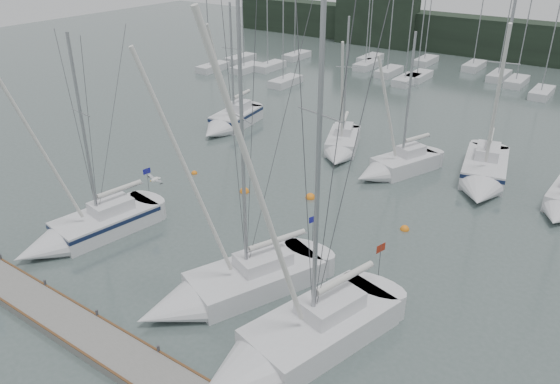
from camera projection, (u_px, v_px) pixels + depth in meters
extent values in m
plane|color=#4A5A56|center=(192.00, 294.00, 26.97)|extent=(160.00, 160.00, 0.00)
cube|color=slate|center=(110.00, 348.00, 23.23)|extent=(24.00, 2.00, 0.40)
cube|color=black|center=(521.00, 41.00, 71.13)|extent=(90.00, 4.00, 5.00)
cube|color=black|center=(376.00, 17.00, 79.37)|extent=(12.00, 3.00, 8.00)
cube|color=silver|center=(426.00, 61.00, 70.27)|extent=(1.80, 4.50, 0.90)
cylinder|color=#929499|center=(429.00, 20.00, 67.58)|extent=(0.12, 0.12, 9.55)
cube|color=silver|center=(370.00, 59.00, 71.40)|extent=(1.80, 4.50, 0.90)
cylinder|color=#929499|center=(372.00, 8.00, 68.18)|extent=(0.12, 0.12, 11.92)
cube|color=silver|center=(270.00, 67.00, 67.65)|extent=(1.80, 4.50, 0.90)
cylinder|color=#929499|center=(267.00, 28.00, 65.15)|extent=(0.12, 0.12, 8.68)
cube|color=silver|center=(213.00, 68.00, 67.11)|extent=(1.80, 4.50, 0.90)
cylinder|color=#929499|center=(208.00, 25.00, 64.42)|extent=(0.12, 0.12, 9.53)
cube|color=silver|center=(419.00, 77.00, 63.24)|extent=(1.80, 4.50, 0.90)
cylinder|color=#929499|center=(422.00, 33.00, 60.63)|extent=(0.12, 0.12, 9.17)
cube|color=silver|center=(241.00, 59.00, 71.35)|extent=(1.80, 4.50, 0.90)
cylinder|color=#929499|center=(237.00, 20.00, 68.76)|extent=(0.12, 0.12, 9.11)
cube|color=silver|center=(542.00, 93.00, 57.19)|extent=(1.80, 4.50, 0.90)
cylinder|color=#929499|center=(556.00, 22.00, 53.60)|extent=(0.12, 0.12, 13.61)
cube|color=silver|center=(474.00, 66.00, 67.80)|extent=(1.80, 4.50, 0.90)
cylinder|color=#929499|center=(480.00, 19.00, 64.88)|extent=(0.12, 0.12, 10.57)
cube|color=silver|center=(389.00, 72.00, 65.23)|extent=(1.80, 4.50, 0.90)
cylinder|color=#929499|center=(391.00, 24.00, 62.33)|extent=(0.12, 0.12, 10.48)
cube|color=silver|center=(286.00, 82.00, 61.21)|extent=(1.80, 4.50, 0.90)
cylinder|color=#929499|center=(283.00, 25.00, 58.03)|extent=(0.12, 0.12, 11.72)
cube|color=silver|center=(297.00, 56.00, 72.93)|extent=(1.80, 4.50, 0.90)
cylinder|color=#929499|center=(295.00, 21.00, 70.49)|extent=(0.12, 0.12, 8.42)
cube|color=silver|center=(407.00, 80.00, 61.79)|extent=(1.80, 4.50, 0.90)
cylinder|color=#929499|center=(409.00, 40.00, 59.38)|extent=(0.12, 0.12, 8.24)
cube|color=silver|center=(517.00, 82.00, 61.14)|extent=(1.80, 4.50, 0.90)
cylinder|color=#929499|center=(527.00, 22.00, 57.84)|extent=(0.12, 0.12, 12.31)
cube|color=silver|center=(247.00, 69.00, 66.75)|extent=(1.80, 4.50, 0.90)
cylinder|color=#929499|center=(242.00, 6.00, 63.11)|extent=(0.12, 0.12, 13.79)
cube|color=silver|center=(499.00, 76.00, 63.43)|extent=(1.80, 4.50, 0.90)
cylinder|color=#929499|center=(509.00, 14.00, 59.92)|extent=(0.12, 0.12, 13.23)
cube|color=silver|center=(367.00, 65.00, 68.26)|extent=(1.80, 4.50, 0.90)
cylinder|color=#929499|center=(368.00, 27.00, 65.81)|extent=(0.12, 0.12, 8.46)
cube|color=silver|center=(106.00, 224.00, 32.31)|extent=(3.66, 6.22, 1.44)
cone|color=silver|center=(37.00, 251.00, 29.63)|extent=(3.14, 2.92, 2.78)
cube|color=silver|center=(111.00, 206.00, 32.15)|extent=(1.88, 2.55, 0.67)
cylinder|color=#929499|center=(84.00, 131.00, 29.39)|extent=(0.17, 0.17, 10.46)
cylinder|color=silver|center=(120.00, 189.00, 32.21)|extent=(0.71, 2.87, 0.27)
cube|color=#0F1B3A|center=(105.00, 217.00, 32.10)|extent=(3.69, 6.24, 0.24)
cube|color=navy|center=(147.00, 171.00, 33.22)|extent=(0.10, 0.51, 0.34)
cube|color=silver|center=(255.00, 279.00, 27.34)|extent=(5.32, 7.24, 1.42)
cone|color=silver|center=(167.00, 311.00, 25.10)|extent=(3.88, 3.77, 3.03)
cube|color=silver|center=(263.00, 259.00, 27.10)|extent=(2.55, 3.07, 0.66)
cylinder|color=#929499|center=(243.00, 147.00, 23.89)|extent=(0.17, 0.17, 13.08)
cylinder|color=silver|center=(277.00, 240.00, 27.12)|extent=(1.48, 3.07, 0.26)
cube|color=navy|center=(313.00, 219.00, 27.92)|extent=(0.21, 0.48, 0.34)
cube|color=silver|center=(321.00, 330.00, 23.88)|extent=(4.87, 7.46, 1.61)
cone|color=silver|center=(229.00, 384.00, 21.06)|extent=(3.87, 3.67, 3.22)
cube|color=silver|center=(331.00, 303.00, 23.66)|extent=(2.42, 3.11, 0.75)
cylinder|color=#929499|center=(319.00, 155.00, 19.84)|extent=(0.19, 0.19, 15.24)
cylinder|color=silver|center=(345.00, 278.00, 23.71)|extent=(1.15, 3.32, 0.30)
cube|color=maroon|center=(381.00, 248.00, 24.75)|extent=(0.17, 0.57, 0.39)
cube|color=silver|center=(236.00, 119.00, 49.25)|extent=(3.32, 5.60, 1.56)
cone|color=silver|center=(213.00, 132.00, 46.25)|extent=(2.89, 2.61, 2.59)
cube|color=silver|center=(239.00, 106.00, 49.16)|extent=(1.71, 2.30, 0.73)
cylinder|color=#929499|center=(232.00, 60.00, 46.52)|extent=(0.19, 0.19, 9.38)
cylinder|color=silver|center=(242.00, 94.00, 49.17)|extent=(0.65, 2.60, 0.29)
cube|color=#0F1B3A|center=(236.00, 114.00, 49.02)|extent=(3.34, 5.62, 0.26)
cube|color=silver|center=(343.00, 143.00, 44.23)|extent=(4.02, 5.46, 1.39)
cone|color=silver|center=(337.00, 159.00, 41.14)|extent=(2.95, 2.84, 2.31)
cube|color=silver|center=(344.00, 129.00, 44.18)|extent=(1.93, 2.32, 0.65)
cylinder|color=#929499|center=(346.00, 79.00, 41.55)|extent=(0.17, 0.17, 9.26)
cylinder|color=silver|center=(346.00, 117.00, 44.27)|extent=(1.16, 2.34, 0.26)
cube|color=silver|center=(405.00, 165.00, 40.11)|extent=(3.94, 5.35, 1.46)
cone|color=silver|center=(369.00, 176.00, 38.42)|extent=(2.93, 2.78, 2.33)
cube|color=silver|center=(411.00, 150.00, 39.87)|extent=(1.90, 2.27, 0.68)
cylinder|color=#929499|center=(409.00, 97.00, 37.64)|extent=(0.18, 0.18, 8.90)
cylinder|color=silver|center=(417.00, 138.00, 39.72)|extent=(1.12, 2.30, 0.27)
cube|color=silver|center=(485.00, 170.00, 39.24)|extent=(4.13, 6.64, 1.66)
cone|color=silver|center=(479.00, 195.00, 35.61)|extent=(3.37, 3.20, 2.87)
cube|color=silver|center=(488.00, 151.00, 39.15)|extent=(2.07, 2.75, 0.77)
cylinder|color=#929499|center=(501.00, 80.00, 35.92)|extent=(0.20, 0.20, 11.58)
cylinder|color=silver|center=(491.00, 135.00, 39.27)|extent=(0.95, 3.01, 0.31)
cube|color=#0F1B3A|center=(486.00, 163.00, 38.99)|extent=(4.15, 6.66, 0.28)
cone|color=silver|center=(557.00, 217.00, 33.12)|extent=(2.35, 2.06, 2.28)
sphere|color=orange|center=(310.00, 198.00, 36.32)|extent=(0.67, 0.67, 0.67)
sphere|color=orange|center=(405.00, 230.00, 32.59)|extent=(0.55, 0.55, 0.55)
sphere|color=orange|center=(194.00, 173.00, 39.83)|extent=(0.44, 0.44, 0.44)
ellipsoid|color=silver|center=(155.00, 179.00, 23.67)|extent=(0.31, 0.47, 0.20)
cube|color=#94979C|center=(152.00, 177.00, 23.84)|extent=(0.46, 0.23, 0.11)
cube|color=#94979C|center=(158.00, 181.00, 23.47)|extent=(0.46, 0.23, 0.11)
sphere|color=orange|center=(244.00, 192.00, 37.12)|extent=(0.65, 0.65, 0.65)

